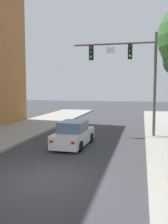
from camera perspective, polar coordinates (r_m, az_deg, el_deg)
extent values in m
plane|color=#38383D|center=(10.49, -8.76, -15.04)|extent=(120.00, 120.00, 0.00)
cylinder|color=#514C47|center=(18.81, 16.03, 6.02)|extent=(0.20, 0.20, 7.50)
cylinder|color=#514C47|center=(19.19, 6.86, 15.33)|extent=(6.07, 0.14, 0.14)
cube|color=black|center=(19.00, 10.58, 13.47)|extent=(0.32, 0.28, 1.05)
sphere|color=#2D2823|center=(18.90, 10.58, 14.53)|extent=(0.18, 0.18, 0.18)
sphere|color=#2D2823|center=(18.85, 10.56, 13.54)|extent=(0.18, 0.18, 0.18)
sphere|color=green|center=(18.81, 10.54, 12.54)|extent=(0.18, 0.18, 0.18)
cube|color=black|center=(19.36, 1.69, 13.41)|extent=(0.32, 0.28, 1.05)
sphere|color=#2D2823|center=(19.27, 1.60, 14.44)|extent=(0.18, 0.18, 0.18)
sphere|color=#2D2823|center=(19.22, 1.60, 13.47)|extent=(0.18, 0.18, 0.18)
sphere|color=green|center=(19.18, 1.60, 12.49)|extent=(0.18, 0.18, 0.18)
cube|color=white|center=(19.13, 6.09, 14.01)|extent=(0.60, 0.03, 0.44)
cube|color=silver|center=(15.84, -2.39, -5.80)|extent=(1.86, 4.26, 0.80)
cube|color=slate|center=(15.58, -2.57, -3.31)|extent=(1.58, 2.06, 0.64)
cylinder|color=black|center=(17.35, -3.61, -5.61)|extent=(0.25, 0.65, 0.64)
cylinder|color=black|center=(16.90, 1.60, -5.91)|extent=(0.25, 0.65, 0.64)
cylinder|color=black|center=(14.97, -6.90, -7.45)|extent=(0.25, 0.65, 0.64)
cylinder|color=black|center=(14.45, -0.91, -7.89)|extent=(0.25, 0.65, 0.64)
cube|color=red|center=(14.09, -7.55, -6.77)|extent=(0.20, 0.05, 0.14)
cube|color=red|center=(13.65, -2.59, -7.13)|extent=(0.20, 0.05, 0.14)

